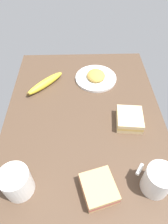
# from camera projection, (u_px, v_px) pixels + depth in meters

# --- Properties ---
(tabletop) EXTENTS (0.90, 0.64, 0.02)m
(tabletop) POSITION_uv_depth(u_px,v_px,m) (84.00, 118.00, 0.82)
(tabletop) COLOR #4C3828
(tabletop) RESTS_ON ground
(plate_of_food) EXTENTS (0.20, 0.20, 0.04)m
(plate_of_food) POSITION_uv_depth(u_px,v_px,m) (96.00, 77.00, 0.96)
(plate_of_food) COLOR white
(plate_of_food) RESTS_ON tabletop
(coffee_mug_black) EXTENTS (0.09, 0.11, 0.10)m
(coffee_mug_black) POSITION_uv_depth(u_px,v_px,m) (16.00, 182.00, 0.59)
(coffee_mug_black) COLOR white
(coffee_mug_black) RESTS_ON tabletop
(coffee_mug_milky) EXTENTS (0.10, 0.11, 0.10)m
(coffee_mug_milky) POSITION_uv_depth(u_px,v_px,m) (158.00, 180.00, 0.59)
(coffee_mug_milky) COLOR white
(coffee_mug_milky) RESTS_ON tabletop
(sandwich_main) EXTENTS (0.12, 0.11, 0.04)m
(sandwich_main) POSITION_uv_depth(u_px,v_px,m) (129.00, 119.00, 0.78)
(sandwich_main) COLOR beige
(sandwich_main) RESTS_ON tabletop
(sandwich_side) EXTENTS (0.13, 0.12, 0.04)m
(sandwich_side) POSITION_uv_depth(u_px,v_px,m) (99.00, 188.00, 0.60)
(sandwich_side) COLOR tan
(sandwich_side) RESTS_ON tabletop
(banana) EXTENTS (0.17, 0.17, 0.04)m
(banana) POSITION_uv_depth(u_px,v_px,m) (45.00, 83.00, 0.92)
(banana) COLOR yellow
(banana) RESTS_ON tabletop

